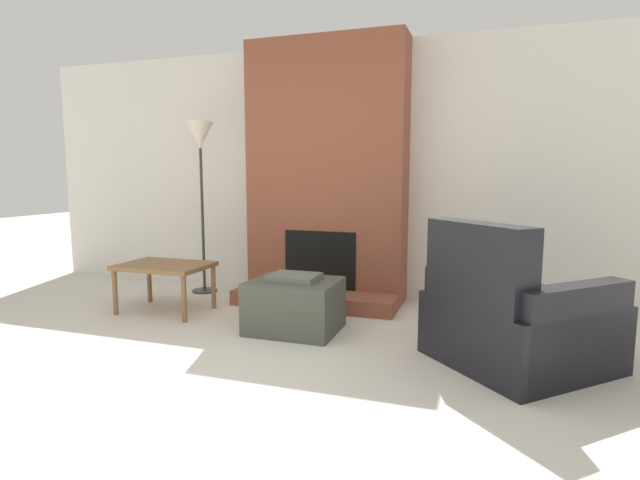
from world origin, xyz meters
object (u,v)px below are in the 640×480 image
(floor_lamp_left, at_px, (200,148))
(armchair, at_px, (511,321))
(ottoman, at_px, (295,305))
(side_table, at_px, (165,269))

(floor_lamp_left, bearing_deg, armchair, -21.08)
(ottoman, height_order, side_table, ottoman)
(armchair, bearing_deg, side_table, 39.10)
(armchair, bearing_deg, floor_lamp_left, 25.12)
(ottoman, height_order, armchair, armchair)
(ottoman, bearing_deg, armchair, -7.58)
(side_table, bearing_deg, floor_lamp_left, 96.23)
(ottoman, distance_m, floor_lamp_left, 2.19)
(ottoman, xyz_separation_m, armchair, (1.65, -0.22, 0.08))
(armchair, bearing_deg, ottoman, 38.63)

